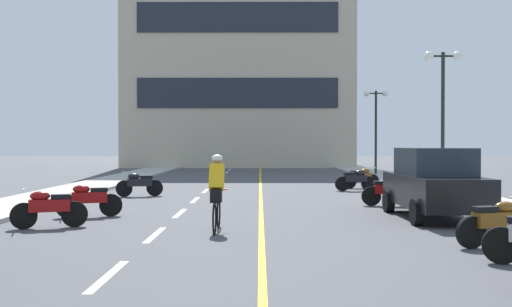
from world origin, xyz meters
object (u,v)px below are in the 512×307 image
at_px(motorcycle_4, 49,208).
at_px(motorcycle_8, 356,179).
at_px(motorcycle_5, 89,199).
at_px(motorcycle_9, 361,177).
at_px(parked_car_near, 434,183).
at_px(motorcycle_7, 139,184).
at_px(cyclist_rider, 217,191).
at_px(motorcycle_3, 497,222).
at_px(street_lamp_mid, 443,89).
at_px(street_lamp_far, 376,113).
at_px(motorcycle_6, 390,191).

height_order(motorcycle_4, motorcycle_8, same).
bearing_deg(motorcycle_5, motorcycle_9, 49.81).
height_order(parked_car_near, motorcycle_4, parked_car_near).
bearing_deg(motorcycle_8, motorcycle_9, 73.09).
bearing_deg(motorcycle_4, parked_car_near, 11.48).
relative_size(motorcycle_4, motorcycle_7, 0.98).
height_order(motorcycle_5, cyclist_rider, cyclist_rider).
xyz_separation_m(motorcycle_4, motorcycle_7, (0.41, 8.34, 0.00)).
bearing_deg(motorcycle_3, street_lamp_mid, 77.77).
distance_m(street_lamp_mid, motorcycle_3, 12.99).
bearing_deg(motorcycle_5, motorcycle_8, 46.57).
xyz_separation_m(street_lamp_far, parked_car_near, (-2.49, -21.06, -2.89)).
height_order(motorcycle_4, motorcycle_7, same).
distance_m(street_lamp_mid, parked_car_near, 8.80).
xyz_separation_m(motorcycle_5, motorcycle_7, (0.08, 6.25, 0.00)).
relative_size(motorcycle_4, motorcycle_5, 0.99).
xyz_separation_m(motorcycle_3, motorcycle_6, (-0.39, 7.53, 0.00)).
xyz_separation_m(street_lamp_far, motorcycle_3, (-2.59, -25.45, -3.33)).
relative_size(motorcycle_5, motorcycle_7, 0.99).
bearing_deg(cyclist_rider, motorcycle_4, 173.35).
bearing_deg(motorcycle_3, street_lamp_far, 84.20).
bearing_deg(motorcycle_3, motorcycle_9, 89.98).
height_order(motorcycle_4, cyclist_rider, cyclist_rider).
xyz_separation_m(motorcycle_7, motorcycle_9, (8.82, 4.29, 0.00)).
height_order(parked_car_near, motorcycle_3, parked_car_near).
bearing_deg(street_lamp_mid, parked_car_near, -108.08).
height_order(motorcycle_3, motorcycle_7, same).
distance_m(parked_car_near, motorcycle_6, 3.21).
distance_m(street_lamp_far, motorcycle_7, 18.83).
xyz_separation_m(motorcycle_4, motorcycle_8, (8.72, 10.96, 0.00)).
distance_m(motorcycle_9, cyclist_rider, 14.14).
relative_size(street_lamp_mid, motorcycle_6, 3.15).
height_order(parked_car_near, motorcycle_9, parked_car_near).
bearing_deg(parked_car_near, cyclist_rider, -156.75).
relative_size(street_lamp_far, motorcycle_9, 3.06).
bearing_deg(motorcycle_5, motorcycle_6, 19.11).
bearing_deg(street_lamp_far, motorcycle_8, -104.44).
bearing_deg(motorcycle_7, street_lamp_mid, 6.87).
height_order(street_lamp_mid, cyclist_rider, street_lamp_mid).
bearing_deg(motorcycle_7, motorcycle_3, -50.88).
xyz_separation_m(motorcycle_4, motorcycle_9, (9.23, 12.63, 0.00)).
bearing_deg(motorcycle_7, parked_car_near, -35.89).
bearing_deg(motorcycle_3, motorcycle_6, 92.96).
bearing_deg(street_lamp_mid, street_lamp_far, 90.26).
xyz_separation_m(parked_car_near, motorcycle_9, (-0.09, 10.73, -0.44)).
bearing_deg(street_lamp_far, street_lamp_mid, -89.74).
distance_m(street_lamp_mid, cyclist_rider, 13.32).
distance_m(parked_car_near, motorcycle_8, 9.09).
bearing_deg(motorcycle_9, motorcycle_8, -106.91).
relative_size(street_lamp_mid, motorcycle_4, 3.27).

